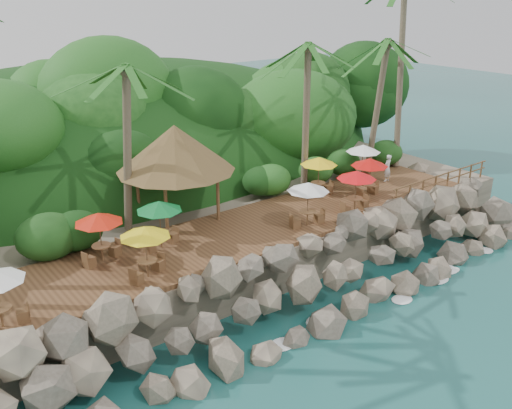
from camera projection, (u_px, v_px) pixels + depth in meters
ground at (346, 324)px, 23.06m from camera, size 140.00×140.00×0.00m
land_base at (156, 193)px, 34.49m from camera, size 32.00×25.20×2.10m
jungle_hill at (107, 178)px, 40.41m from camera, size 44.80×28.00×15.40m
seawall at (313, 281)px, 24.12m from camera, size 29.00×4.00×2.30m
terrace at (256, 228)px, 26.69m from camera, size 26.00×5.00×0.20m
jungle_foliage at (165, 214)px, 34.13m from camera, size 44.00×16.00×12.00m
foam_line at (340, 320)px, 23.27m from camera, size 25.20×0.80×0.06m
palms at (215, 11)px, 25.05m from camera, size 32.86×6.65×13.27m
palapa at (175, 148)px, 26.42m from camera, size 5.63×5.63×4.60m
dining_clusters at (255, 193)px, 25.78m from camera, size 22.70×5.05×2.14m
railing at (442, 180)px, 30.99m from camera, size 8.30×0.10×1.00m
waiter at (387, 168)px, 32.48m from camera, size 0.63×0.47×1.58m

